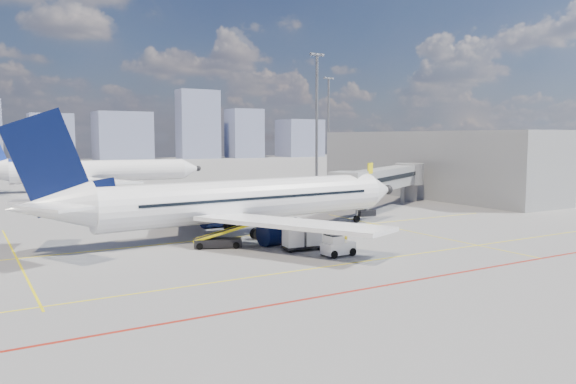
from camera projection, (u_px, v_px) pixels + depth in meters
name	position (u px, v px, depth m)	size (l,w,h in m)	color
ground	(299.00, 250.00, 45.34)	(420.00, 420.00, 0.00)	gray
apron_markings	(320.00, 260.00, 41.70)	(90.00, 35.12, 0.01)	yellow
jet_bridge	(387.00, 179.00, 71.37)	(23.55, 15.78, 6.30)	#989BA0
terminal_block	(430.00, 164.00, 87.36)	(10.00, 42.00, 10.00)	#989BA0
floodlight_mast_ne	(317.00, 114.00, 110.39)	(3.20, 0.61, 25.45)	slate
floodlight_mast_far	(328.00, 121.00, 154.05)	(3.20, 0.61, 25.45)	slate
distant_skyline	(52.00, 134.00, 211.15)	(260.18, 15.93, 29.28)	gray
main_aircraft	(235.00, 201.00, 51.41)	(39.13, 34.06, 11.41)	white
second_aircraft	(91.00, 172.00, 96.36)	(38.60, 33.60, 11.26)	white
baggage_tug	(337.00, 245.00, 42.95)	(2.53, 1.59, 1.71)	white
cargo_dolly	(302.00, 238.00, 45.22)	(3.35, 1.78, 1.76)	black
belt_loader	(220.00, 241.00, 46.28)	(5.54, 3.29, 2.27)	black
ramp_worker	(345.00, 235.00, 46.72)	(0.72, 0.48, 1.99)	yellow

